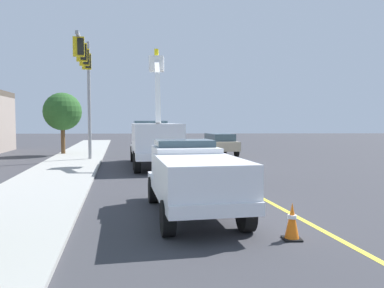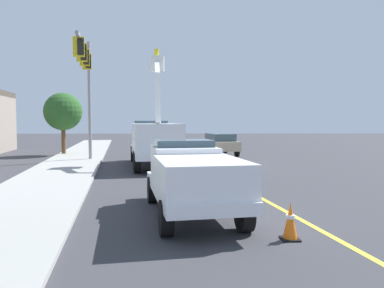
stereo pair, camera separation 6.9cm
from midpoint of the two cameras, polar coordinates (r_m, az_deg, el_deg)
name	(u,v)px [view 1 (the left image)]	position (r m, az deg, el deg)	size (l,w,h in m)	color
ground	(198,164)	(23.56, 0.85, -3.03)	(120.00, 120.00, 0.00)	#38383D
sidewalk_far_side	(68,166)	(23.25, -18.26, -3.14)	(60.00, 3.60, 0.12)	#9E9E99
lane_centre_stripe	(198,164)	(23.56, 0.85, -3.02)	(50.00, 0.16, 0.01)	yellow
utility_bucket_truck	(154,139)	(22.53, -5.84, 0.77)	(8.49, 3.77, 7.09)	white
service_pickup_truck	(193,176)	(10.65, -0.05, -4.81)	(5.86, 2.96, 2.06)	white
passing_minivan	(220,143)	(29.94, 4.15, 0.20)	(5.04, 2.64, 1.69)	tan
traffic_cone_leading	(292,221)	(8.89, 14.62, -11.22)	(0.40, 0.40, 0.84)	black
traffic_cone_mid_front	(219,177)	(15.24, 4.02, -4.97)	(0.40, 0.40, 0.86)	black
traffic_cone_mid_rear	(194,162)	(20.87, 0.18, -2.76)	(0.40, 0.40, 0.82)	black
traffic_cone_trailing	(179,153)	(27.14, -2.11, -1.33)	(0.40, 0.40, 0.81)	black
traffic_signal_mast	(86,72)	(24.16, -15.77, 10.34)	(7.20, 1.40, 7.94)	gray
street_tree_right	(62,112)	(31.38, -19.00, 4.61)	(2.95, 2.95, 4.90)	brown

